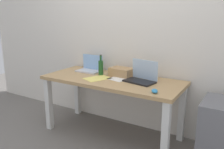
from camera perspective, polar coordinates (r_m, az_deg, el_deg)
name	(u,v)px	position (r m, az deg, el deg)	size (l,w,h in m)	color
ground_plane	(112,133)	(3.09, 0.00, -13.98)	(8.00, 8.00, 0.00)	slate
back_wall	(129,27)	(3.09, 4.00, 11.19)	(5.20, 0.08, 2.60)	silver
desk	(112,87)	(2.85, 0.00, -2.92)	(1.67, 0.70, 0.72)	tan
laptop_left	(90,68)	(3.19, -5.31, 1.62)	(0.31, 0.20, 0.22)	silver
laptop_right	(141,77)	(2.70, 7.08, -0.58)	(0.37, 0.27, 0.24)	black
beer_bottle	(101,67)	(2.98, -2.69, 1.77)	(0.06, 0.06, 0.26)	#1E5123
computer_mouse	(155,91)	(2.36, 10.19, -3.90)	(0.06, 0.10, 0.03)	#338CC6
cardboard_box	(121,72)	(2.94, 2.29, 0.61)	(0.28, 0.18, 0.10)	tan
paper_sheet_near_back	(121,78)	(2.85, 2.22, -0.85)	(0.21, 0.30, 0.00)	white
paper_yellow_folder	(97,78)	(2.84, -3.53, -0.91)	(0.21, 0.30, 0.00)	#F4E06B
filing_cabinet	(222,134)	(2.61, 24.86, -12.87)	(0.40, 0.48, 0.66)	slate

